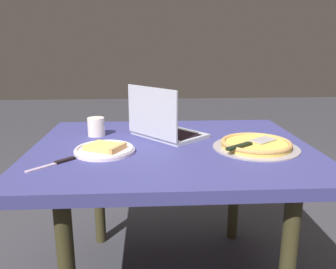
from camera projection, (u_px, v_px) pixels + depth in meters
name	position (u px, v px, depth m)	size (l,w,h in m)	color
dining_table	(172.00, 161.00, 1.57)	(1.24, 1.01, 0.71)	navy
laptop	(164.00, 127.00, 1.67)	(0.40, 0.41, 0.25)	#B7B9C7
pizza_plate	(105.00, 149.00, 1.44)	(0.25, 0.25, 0.04)	white
pizza_tray	(256.00, 145.00, 1.50)	(0.37, 0.37, 0.04)	#A1979D
table_knife	(56.00, 163.00, 1.30)	(0.15, 0.16, 0.01)	#C5B0CE
drink_cup	(96.00, 126.00, 1.70)	(0.08, 0.08, 0.09)	white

